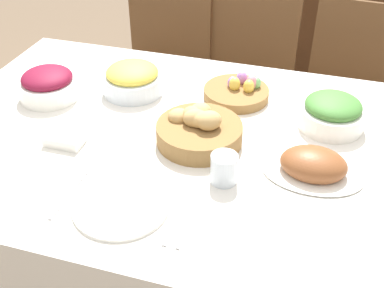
{
  "coord_description": "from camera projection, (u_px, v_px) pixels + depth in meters",
  "views": [
    {
      "loc": [
        0.32,
        -1.15,
        1.59
      ],
      "look_at": [
        -0.0,
        -0.08,
        0.78
      ],
      "focal_mm": 45.0,
      "sensor_mm": 36.0,
      "label": 1
    }
  ],
  "objects": [
    {
      "name": "dinner_plate",
      "position": [
        121.0,
        205.0,
        1.22
      ],
      "size": [
        0.25,
        0.25,
        0.01
      ],
      "color": "white",
      "rests_on": "dining_table"
    },
    {
      "name": "chair_far_right",
      "position": [
        348.0,
        97.0,
        2.18
      ],
      "size": [
        0.45,
        0.45,
        0.88
      ],
      "rotation": [
        0.0,
        0.0,
        -0.09
      ],
      "color": "brown",
      "rests_on": "ground"
    },
    {
      "name": "butter_dish",
      "position": [
        64.0,
        139.0,
        1.44
      ],
      "size": [
        0.11,
        0.07,
        0.03
      ],
      "color": "white",
      "rests_on": "dining_table"
    },
    {
      "name": "fork",
      "position": [
        69.0,
        195.0,
        1.26
      ],
      "size": [
        0.01,
        0.19,
        0.0
      ],
      "rotation": [
        0.0,
        0.0,
        -0.01
      ],
      "color": "#B7B7BC",
      "rests_on": "dining_table"
    },
    {
      "name": "ham_platter",
      "position": [
        313.0,
        166.0,
        1.32
      ],
      "size": [
        0.28,
        0.2,
        0.08
      ],
      "color": "white",
      "rests_on": "dining_table"
    },
    {
      "name": "sideboard",
      "position": [
        309.0,
        12.0,
        3.0
      ],
      "size": [
        1.15,
        0.44,
        0.99
      ],
      "color": "#4C2D19",
      "rests_on": "ground"
    },
    {
      "name": "green_salad_bowl",
      "position": [
        332.0,
        112.0,
        1.5
      ],
      "size": [
        0.21,
        0.21,
        0.11
      ],
      "color": "white",
      "rests_on": "dining_table"
    },
    {
      "name": "bread_basket",
      "position": [
        198.0,
        129.0,
        1.44
      ],
      "size": [
        0.26,
        0.26,
        0.11
      ],
      "color": "olive",
      "rests_on": "dining_table"
    },
    {
      "name": "egg_basket",
      "position": [
        238.0,
        91.0,
        1.66
      ],
      "size": [
        0.22,
        0.22,
        0.08
      ],
      "color": "olive",
      "rests_on": "dining_table"
    },
    {
      "name": "dining_table",
      "position": [
        199.0,
        225.0,
        1.68
      ],
      "size": [
        1.72,
        1.08,
        0.74
      ],
      "color": "white",
      "rests_on": "ground"
    },
    {
      "name": "beet_salad_bowl",
      "position": [
        48.0,
        84.0,
        1.65
      ],
      "size": [
        0.2,
        0.2,
        0.11
      ],
      "color": "white",
      "rests_on": "dining_table"
    },
    {
      "name": "chair_far_left",
      "position": [
        162.0,
        71.0,
        2.39
      ],
      "size": [
        0.42,
        0.42,
        0.88
      ],
      "rotation": [
        0.0,
        0.0,
        -0.01
      ],
      "color": "brown",
      "rests_on": "ground"
    },
    {
      "name": "chair_far_center",
      "position": [
        244.0,
        82.0,
        2.3
      ],
      "size": [
        0.46,
        0.46,
        0.88
      ],
      "rotation": [
        0.0,
        0.0,
        -0.1
      ],
      "color": "brown",
      "rests_on": "ground"
    },
    {
      "name": "spoon",
      "position": [
        189.0,
        220.0,
        1.18
      ],
      "size": [
        0.01,
        0.19,
        0.0
      ],
      "rotation": [
        0.0,
        0.0,
        0.01
      ],
      "color": "#B7B7BC",
      "rests_on": "dining_table"
    },
    {
      "name": "knife",
      "position": [
        177.0,
        218.0,
        1.19
      ],
      "size": [
        0.01,
        0.19,
        0.0
      ],
      "rotation": [
        0.0,
        0.0,
        -0.01
      ],
      "color": "#B7B7BC",
      "rests_on": "dining_table"
    },
    {
      "name": "pineapple_bowl",
      "position": [
        133.0,
        79.0,
        1.68
      ],
      "size": [
        0.21,
        0.21,
        0.11
      ],
      "color": "silver",
      "rests_on": "dining_table"
    },
    {
      "name": "drinking_cup",
      "position": [
        224.0,
        169.0,
        1.29
      ],
      "size": [
        0.07,
        0.07,
        0.08
      ],
      "color": "silver",
      "rests_on": "dining_table"
    }
  ]
}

